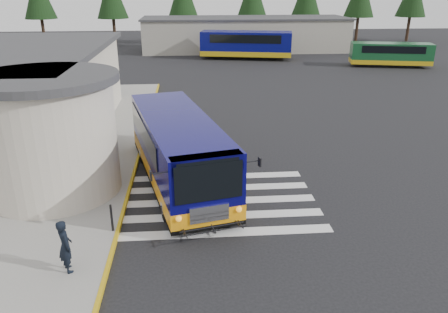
{
  "coord_description": "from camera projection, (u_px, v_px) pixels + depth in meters",
  "views": [
    {
      "loc": [
        -1.41,
        -16.38,
        8.09
      ],
      "look_at": [
        -0.14,
        -0.5,
        1.8
      ],
      "focal_mm": 35.0,
      "sensor_mm": 36.0,
      "label": 1
    }
  ],
  "objects": [
    {
      "name": "depot_building",
      "position": [
        245.0,
        34.0,
        56.88
      ],
      "size": [
        26.4,
        8.4,
        4.2
      ],
      "color": "gray",
      "rests_on": "ground"
    },
    {
      "name": "station_building",
      "position": [
        10.0,
        97.0,
        22.92
      ],
      "size": [
        12.7,
        18.7,
        4.8
      ],
      "color": "#B4AC99",
      "rests_on": "ground"
    },
    {
      "name": "far_bus_a",
      "position": [
        246.0,
        44.0,
        50.32
      ],
      "size": [
        10.76,
        5.01,
        2.68
      ],
      "rotation": [
        0.0,
        0.0,
        1.36
      ],
      "color": "#070A5B",
      "rests_on": "ground"
    },
    {
      "name": "far_bus_b",
      "position": [
        391.0,
        53.0,
        45.72
      ],
      "size": [
        8.45,
        4.02,
        2.1
      ],
      "rotation": [
        0.0,
        0.0,
        1.35
      ],
      "color": "#134824",
      "rests_on": "ground"
    },
    {
      "name": "bollard",
      "position": [
        112.0,
        218.0,
        14.94
      ],
      "size": [
        0.08,
        0.08,
        1.0
      ],
      "primitive_type": "cylinder",
      "color": "black",
      "rests_on": "sidewalk"
    },
    {
      "name": "pedestrian_a",
      "position": [
        65.0,
        246.0,
        12.73
      ],
      "size": [
        0.65,
        0.73,
        1.67
      ],
      "primitive_type": "imported",
      "rotation": [
        0.0,
        0.0,
        2.09
      ],
      "color": "black",
      "rests_on": "sidewalk"
    },
    {
      "name": "sidewalk",
      "position": [
        36.0,
        161.0,
        21.28
      ],
      "size": [
        10.0,
        34.0,
        0.15
      ],
      "primitive_type": "cube",
      "color": "gray",
      "rests_on": "ground"
    },
    {
      "name": "crosswalk",
      "position": [
        216.0,
        201.0,
        17.48
      ],
      "size": [
        8.0,
        5.35,
        0.01
      ],
      "color": "silver",
      "rests_on": "ground"
    },
    {
      "name": "curb_strip",
      "position": [
        138.0,
        158.0,
        21.64
      ],
      "size": [
        0.12,
        34.0,
        0.16
      ],
      "primitive_type": "cube",
      "color": "gold",
      "rests_on": "ground"
    },
    {
      "name": "transit_bus",
      "position": [
        179.0,
        152.0,
        18.72
      ],
      "size": [
        5.32,
        10.61,
        2.91
      ],
      "rotation": [
        0.0,
        0.0,
        0.23
      ],
      "color": "#080651",
      "rests_on": "ground"
    },
    {
      "name": "pedestrian_b",
      "position": [
        38.0,
        182.0,
        17.08
      ],
      "size": [
        0.73,
        0.85,
        1.5
      ],
      "primitive_type": "imported",
      "rotation": [
        0.0,
        0.0,
        -1.31
      ],
      "color": "black",
      "rests_on": "sidewalk"
    },
    {
      "name": "ground",
      "position": [
        226.0,
        192.0,
        18.27
      ],
      "size": [
        140.0,
        140.0,
        0.0
      ],
      "primitive_type": "plane",
      "color": "black",
      "rests_on": "ground"
    }
  ]
}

